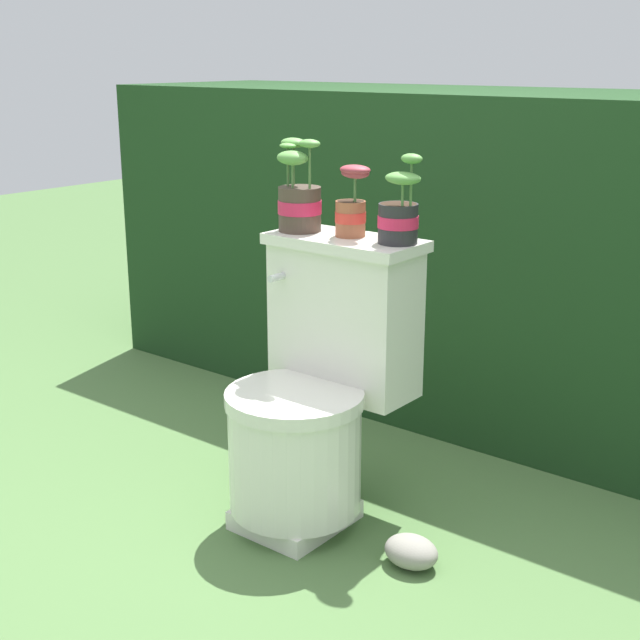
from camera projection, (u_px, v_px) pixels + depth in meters
name	position (u px, v px, depth m)	size (l,w,h in m)	color
ground_plane	(288.00, 517.00, 2.51)	(12.00, 12.00, 0.00)	#4C703D
hedge_backdrop	(490.00, 254.00, 3.19)	(3.04, 0.81, 1.14)	#193819
toilet	(316.00, 395.00, 2.45)	(0.44, 0.51, 0.78)	silver
potted_plant_left	(299.00, 198.00, 2.48)	(0.16, 0.13, 0.26)	#47382D
potted_plant_midleft	(352.00, 205.00, 2.41)	(0.11, 0.08, 0.20)	#9E5638
potted_plant_middle	(399.00, 215.00, 2.32)	(0.13, 0.12, 0.24)	#262628
garden_stone	(411.00, 552.00, 2.27)	(0.14, 0.12, 0.08)	gray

